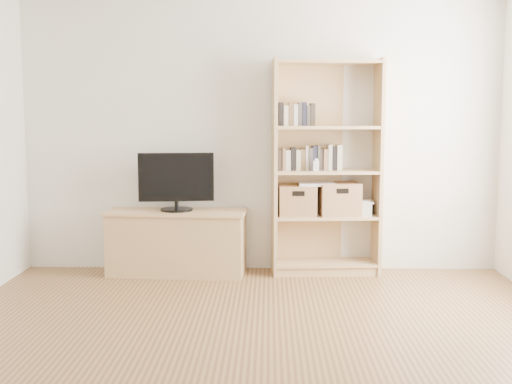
{
  "coord_description": "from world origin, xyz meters",
  "views": [
    {
      "loc": [
        0.08,
        -3.58,
        1.49
      ],
      "look_at": [
        -0.03,
        1.9,
        0.82
      ],
      "focal_mm": 45.0,
      "sensor_mm": 36.0,
      "label": 1
    }
  ],
  "objects_px": {
    "tv_stand": "(177,243)",
    "baby_monitor": "(316,166)",
    "basket_left": "(298,200)",
    "laptop": "(317,184)",
    "bookshelf": "(326,168)",
    "television": "(176,181)",
    "basket_right": "(339,199)"
  },
  "relations": [
    {
      "from": "laptop",
      "to": "basket_right",
      "type": "bearing_deg",
      "value": 8.85
    },
    {
      "from": "tv_stand",
      "to": "basket_left",
      "type": "relative_size",
      "value": 3.67
    },
    {
      "from": "basket_left",
      "to": "laptop",
      "type": "xyz_separation_m",
      "value": [
        0.18,
        -0.01,
        0.15
      ]
    },
    {
      "from": "television",
      "to": "basket_right",
      "type": "xyz_separation_m",
      "value": [
        1.5,
        0.06,
        -0.17
      ]
    },
    {
      "from": "basket_right",
      "to": "laptop",
      "type": "height_order",
      "value": "laptop"
    },
    {
      "from": "television",
      "to": "basket_left",
      "type": "xyz_separation_m",
      "value": [
        1.12,
        0.03,
        -0.18
      ]
    },
    {
      "from": "tv_stand",
      "to": "bookshelf",
      "type": "distance_m",
      "value": 1.55
    },
    {
      "from": "television",
      "to": "laptop",
      "type": "xyz_separation_m",
      "value": [
        1.29,
        0.03,
        -0.02
      ]
    },
    {
      "from": "television",
      "to": "baby_monitor",
      "type": "bearing_deg",
      "value": -9.59
    },
    {
      "from": "tv_stand",
      "to": "bookshelf",
      "type": "bearing_deg",
      "value": 6.3
    },
    {
      "from": "tv_stand",
      "to": "laptop",
      "type": "xyz_separation_m",
      "value": [
        1.29,
        0.03,
        0.56
      ]
    },
    {
      "from": "baby_monitor",
      "to": "basket_left",
      "type": "bearing_deg",
      "value": 152.63
    },
    {
      "from": "bookshelf",
      "to": "basket_left",
      "type": "xyz_separation_m",
      "value": [
        -0.26,
        -0.02,
        -0.3
      ]
    },
    {
      "from": "laptop",
      "to": "basket_left",
      "type": "bearing_deg",
      "value": 177.98
    },
    {
      "from": "basket_left",
      "to": "basket_right",
      "type": "relative_size",
      "value": 0.92
    },
    {
      "from": "basket_left",
      "to": "laptop",
      "type": "relative_size",
      "value": 1.04
    },
    {
      "from": "tv_stand",
      "to": "basket_right",
      "type": "relative_size",
      "value": 3.39
    },
    {
      "from": "bookshelf",
      "to": "television",
      "type": "xyz_separation_m",
      "value": [
        -1.38,
        -0.06,
        -0.12
      ]
    },
    {
      "from": "tv_stand",
      "to": "laptop",
      "type": "relative_size",
      "value": 3.82
    },
    {
      "from": "tv_stand",
      "to": "baby_monitor",
      "type": "bearing_deg",
      "value": 1.24
    },
    {
      "from": "bookshelf",
      "to": "laptop",
      "type": "xyz_separation_m",
      "value": [
        -0.09,
        -0.03,
        -0.15
      ]
    },
    {
      "from": "bookshelf",
      "to": "baby_monitor",
      "type": "relative_size",
      "value": 20.77
    },
    {
      "from": "basket_right",
      "to": "laptop",
      "type": "xyz_separation_m",
      "value": [
        -0.21,
        -0.03,
        0.14
      ]
    },
    {
      "from": "baby_monitor",
      "to": "basket_right",
      "type": "xyz_separation_m",
      "value": [
        0.22,
        0.12,
        -0.32
      ]
    },
    {
      "from": "tv_stand",
      "to": "baby_monitor",
      "type": "distance_m",
      "value": 1.48
    },
    {
      "from": "basket_right",
      "to": "baby_monitor",
      "type": "bearing_deg",
      "value": -158.21
    },
    {
      "from": "tv_stand",
      "to": "television",
      "type": "bearing_deg",
      "value": 0.0
    },
    {
      "from": "bookshelf",
      "to": "television",
      "type": "relative_size",
      "value": 2.87
    },
    {
      "from": "tv_stand",
      "to": "basket_left",
      "type": "bearing_deg",
      "value": 5.64
    },
    {
      "from": "baby_monitor",
      "to": "laptop",
      "type": "height_order",
      "value": "baby_monitor"
    },
    {
      "from": "tv_stand",
      "to": "baby_monitor",
      "type": "height_order",
      "value": "baby_monitor"
    },
    {
      "from": "baby_monitor",
      "to": "bookshelf",
      "type": "bearing_deg",
      "value": 51.79
    }
  ]
}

